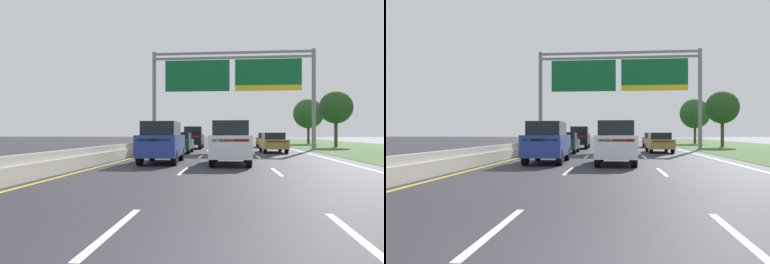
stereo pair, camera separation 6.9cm
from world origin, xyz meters
TOP-DOWN VIEW (x-y plane):
  - ground_plane at (0.00, 35.00)m, footprint 220.00×220.00m
  - lane_striping at (0.00, 34.54)m, footprint 11.96×106.00m
  - grass_verge_right at (13.95, 35.00)m, footprint 14.00×110.00m
  - median_barrier_concrete at (-6.60, 35.00)m, footprint 0.60×110.00m
  - overhead_sign_gantry at (0.30, 29.77)m, footprint 15.06×0.42m
  - pickup_truck_black at (-3.61, 32.09)m, footprint 2.09×5.43m
  - car_red_right_lane_sedan at (3.94, 35.96)m, footprint 1.86×4.42m
  - car_blue_left_lane_suv at (-3.45, 14.42)m, footprint 2.01×4.74m
  - car_white_centre_lane_suv at (0.06, 13.90)m, footprint 1.94×4.71m
  - car_darkgreen_left_lane_sedan at (-3.76, 23.59)m, footprint 1.90×4.43m
  - car_gold_right_lane_sedan at (3.48, 25.38)m, footprint 1.92×4.44m
  - roadside_tree_mid at (11.62, 37.04)m, footprint 3.56×3.56m
  - roadside_tree_far at (11.26, 49.17)m, footprint 4.25×4.25m

SIDE VIEW (x-z plane):
  - ground_plane at x=0.00m, z-range 0.00..0.00m
  - lane_striping at x=0.00m, z-range 0.00..0.01m
  - grass_verge_right at x=13.95m, z-range 0.00..0.02m
  - median_barrier_concrete at x=-6.60m, z-range -0.07..0.78m
  - car_red_right_lane_sedan at x=3.94m, z-range 0.03..1.60m
  - car_darkgreen_left_lane_sedan at x=-3.76m, z-range 0.03..1.60m
  - car_gold_right_lane_sedan at x=3.48m, z-range 0.03..1.60m
  - pickup_truck_black at x=-3.61m, z-range -0.03..2.17m
  - car_blue_left_lane_suv at x=-3.45m, z-range 0.04..2.15m
  - car_white_centre_lane_suv at x=0.06m, z-range 0.04..2.15m
  - roadside_tree_far at x=11.26m, z-range 1.09..7.53m
  - roadside_tree_mid at x=11.62m, z-range 1.26..7.40m
  - overhead_sign_gantry at x=0.30m, z-range 1.92..11.13m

